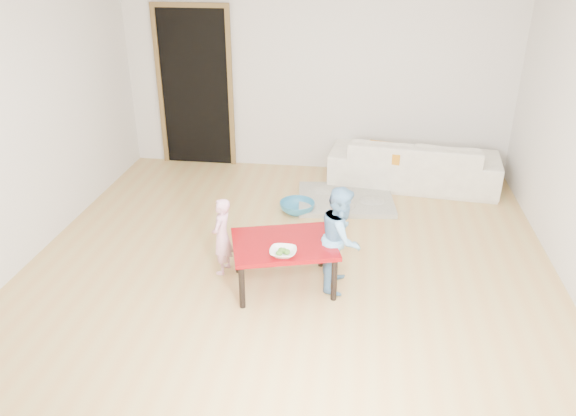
% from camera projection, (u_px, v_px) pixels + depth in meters
% --- Properties ---
extents(floor, '(5.00, 5.00, 0.01)m').
position_uv_depth(floor, '(291.00, 259.00, 5.46)').
color(floor, tan).
rests_on(floor, ground).
extents(back_wall, '(5.00, 0.02, 2.60)m').
position_uv_depth(back_wall, '(317.00, 71.00, 7.13)').
color(back_wall, silver).
rests_on(back_wall, floor).
extents(left_wall, '(0.02, 5.00, 2.60)m').
position_uv_depth(left_wall, '(24.00, 120.00, 5.20)').
color(left_wall, silver).
rests_on(left_wall, floor).
extents(doorway, '(1.02, 0.08, 2.11)m').
position_uv_depth(doorway, '(196.00, 89.00, 7.43)').
color(doorway, brown).
rests_on(doorway, back_wall).
extents(sofa, '(2.13, 1.01, 0.60)m').
position_uv_depth(sofa, '(414.00, 162.00, 7.01)').
color(sofa, white).
rests_on(sofa, floor).
extents(cushion, '(0.58, 0.54, 0.13)m').
position_uv_depth(cushion, '(384.00, 152.00, 6.87)').
color(cushion, orange).
rests_on(cushion, sofa).
extents(red_table, '(1.03, 0.88, 0.44)m').
position_uv_depth(red_table, '(284.00, 264.00, 4.96)').
color(red_table, maroon).
rests_on(red_table, floor).
extents(bowl, '(0.22, 0.22, 0.05)m').
position_uv_depth(bowl, '(283.00, 252.00, 4.65)').
color(bowl, white).
rests_on(bowl, red_table).
extents(broccoli, '(0.12, 0.12, 0.06)m').
position_uv_depth(broccoli, '(283.00, 252.00, 4.65)').
color(broccoli, '#2D5919').
rests_on(broccoli, red_table).
extents(child_pink, '(0.22, 0.29, 0.74)m').
position_uv_depth(child_pink, '(222.00, 236.00, 5.11)').
color(child_pink, '#DF6694').
rests_on(child_pink, floor).
extents(child_blue, '(0.40, 0.49, 0.95)m').
position_uv_depth(child_blue, '(341.00, 238.00, 4.86)').
color(child_blue, '#5C96D6').
rests_on(child_blue, floor).
extents(basin, '(0.40, 0.40, 0.12)m').
position_uv_depth(basin, '(297.00, 207.00, 6.38)').
color(basin, teal).
rests_on(basin, floor).
extents(blanket, '(1.20, 1.03, 0.06)m').
position_uv_depth(blanket, '(346.00, 199.00, 6.66)').
color(blanket, '#BAB7A4').
rests_on(blanket, floor).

